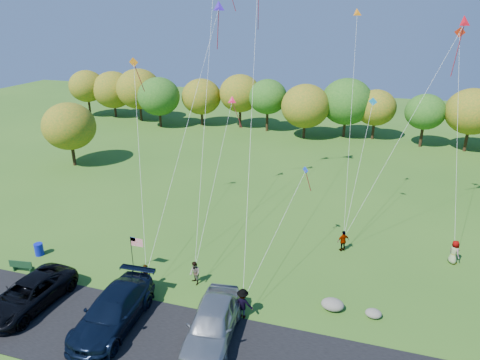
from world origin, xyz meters
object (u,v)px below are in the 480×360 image
(minivan_silver, at_px, (212,323))
(park_bench, at_px, (22,266))
(flyer_b, at_px, (195,273))
(flyer_d, at_px, (343,241))
(flyer_e, at_px, (454,252))
(minivan_navy, at_px, (113,311))
(trash_barrel, at_px, (39,249))
(minivan_dark, at_px, (29,294))
(flyer_c, at_px, (243,304))
(flyer_a, at_px, (147,277))

(minivan_silver, relative_size, park_bench, 3.61)
(flyer_b, bearing_deg, park_bench, -128.62)
(flyer_d, height_order, park_bench, flyer_d)
(flyer_e, bearing_deg, minivan_navy, 90.35)
(flyer_d, bearing_deg, minivan_navy, 11.01)
(minivan_navy, bearing_deg, flyer_e, 31.17)
(minivan_navy, distance_m, flyer_b, 5.54)
(flyer_b, bearing_deg, flyer_e, 65.62)
(trash_barrel, bearing_deg, minivan_silver, -16.31)
(minivan_dark, bearing_deg, flyer_c, 17.56)
(flyer_a, xyz_separation_m, flyer_e, (18.38, 8.53, 0.03))
(flyer_b, bearing_deg, flyer_c, 11.19)
(flyer_a, distance_m, trash_barrel, 9.16)
(minivan_dark, relative_size, minivan_silver, 1.00)
(minivan_dark, xyz_separation_m, flyer_d, (16.70, 11.60, -0.07))
(minivan_dark, relative_size, flyer_e, 3.40)
(minivan_navy, xyz_separation_m, flyer_a, (0.04, 3.59, -0.17))
(minivan_navy, height_order, trash_barrel, minivan_navy)
(minivan_navy, xyz_separation_m, trash_barrel, (-9.03, 4.83, -0.54))
(flyer_c, bearing_deg, flyer_d, -117.45)
(minivan_silver, distance_m, flyer_a, 6.17)
(flyer_a, relative_size, flyer_e, 0.96)
(flyer_c, height_order, flyer_d, flyer_c)
(minivan_navy, distance_m, trash_barrel, 10.26)
(flyer_e, bearing_deg, flyer_a, 81.91)
(minivan_dark, xyz_separation_m, minivan_navy, (5.52, 0.00, 0.12))
(park_bench, bearing_deg, minivan_dark, -49.85)
(minivan_dark, distance_m, flyer_d, 20.34)
(minivan_silver, xyz_separation_m, flyer_a, (-5.39, 2.99, -0.23))
(flyer_a, bearing_deg, minivan_silver, -80.86)
(minivan_dark, bearing_deg, flyer_d, 39.48)
(flyer_d, xyz_separation_m, park_bench, (-19.77, -8.87, -0.31))
(flyer_a, bearing_deg, trash_barrel, 120.38)
(minivan_navy, xyz_separation_m, flyer_e, (18.42, 12.12, -0.13))
(minivan_navy, relative_size, flyer_b, 4.10)
(minivan_navy, bearing_deg, flyer_b, 58.74)
(flyer_d, bearing_deg, flyer_b, 3.49)
(park_bench, bearing_deg, trash_barrel, 94.07)
(minivan_dark, bearing_deg, minivan_silver, 7.83)
(flyer_a, relative_size, trash_barrel, 1.84)
(minivan_navy, relative_size, minivan_silver, 1.10)
(flyer_d, relative_size, trash_barrel, 1.78)
(flyer_e, distance_m, park_bench, 28.59)
(minivan_navy, height_order, flyer_c, minivan_navy)
(minivan_navy, height_order, minivan_silver, minivan_silver)
(park_bench, bearing_deg, flyer_c, -8.13)
(minivan_silver, distance_m, flyer_e, 17.36)
(minivan_navy, distance_m, minivan_silver, 5.47)
(minivan_dark, bearing_deg, flyer_e, 31.55)
(minivan_silver, xyz_separation_m, flyer_d, (5.75, 11.00, -0.25))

